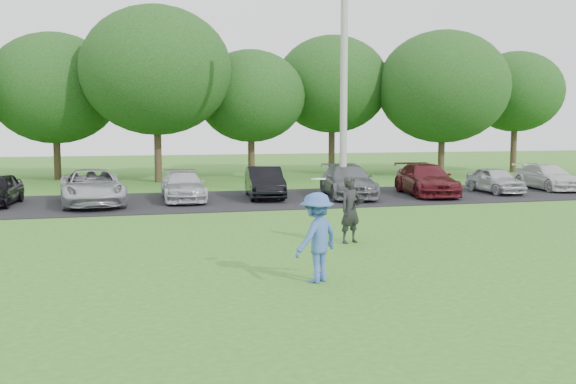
{
  "coord_description": "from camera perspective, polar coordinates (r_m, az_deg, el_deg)",
  "views": [
    {
      "loc": [
        -3.7,
        -10.84,
        2.87
      ],
      "look_at": [
        0.0,
        3.5,
        1.3
      ],
      "focal_mm": 40.0,
      "sensor_mm": 36.0,
      "label": 1
    }
  ],
  "objects": [
    {
      "name": "ground",
      "position": [
        11.81,
        4.29,
        -8.03
      ],
      "size": [
        100.0,
        100.0,
        0.0
      ],
      "primitive_type": "plane",
      "color": "#2F6A1E",
      "rests_on": "ground"
    },
    {
      "name": "parking_lot",
      "position": [
        24.29,
        -5.61,
        -0.73
      ],
      "size": [
        32.0,
        6.5,
        0.03
      ],
      "primitive_type": "cube",
      "color": "black",
      "rests_on": "ground"
    },
    {
      "name": "utility_pole",
      "position": [
        25.04,
        5.0,
        11.44
      ],
      "size": [
        0.28,
        0.28,
        10.47
      ],
      "primitive_type": "cylinder",
      "color": "#A2A29D",
      "rests_on": "ground"
    },
    {
      "name": "frisbee_player",
      "position": [
        11.68,
        2.56,
        -4.04
      ],
      "size": [
        1.22,
        1.11,
        1.91
      ],
      "color": "#3C5EAA",
      "rests_on": "ground"
    },
    {
      "name": "camera_bystander",
      "position": [
        15.56,
        5.58,
        -1.57
      ],
      "size": [
        0.7,
        0.59,
        1.62
      ],
      "color": "black",
      "rests_on": "ground"
    },
    {
      "name": "parked_cars",
      "position": [
        24.15,
        -6.37,
        0.65
      ],
      "size": [
        30.41,
        5.03,
        1.26
      ],
      "color": "silver",
      "rests_on": "parking_lot"
    },
    {
      "name": "tree_row",
      "position": [
        34.06,
        -5.73,
        9.45
      ],
      "size": [
        42.39,
        9.85,
        8.64
      ],
      "color": "#38281C",
      "rests_on": "ground"
    }
  ]
}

